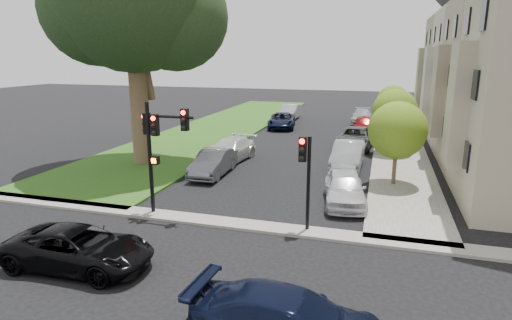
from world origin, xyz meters
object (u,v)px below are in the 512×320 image
(small_tree_b, at_px, (395,111))
(car_cross_near, at_px, (79,248))
(car_parked_9, at_px, (290,112))
(car_parked_0, at_px, (345,188))
(car_parked_8, at_px, (282,121))
(car_parked_1, at_px, (348,155))
(car_parked_2, at_px, (356,138))
(small_tree_c, at_px, (393,101))
(car_parked_3, at_px, (364,124))
(traffic_signal_secondary, at_px, (305,166))
(car_parked_5, at_px, (213,163))
(car_parked_4, at_px, (362,116))
(traffic_signal_main, at_px, (157,139))
(small_tree_a, at_px, (397,130))
(car_parked_6, at_px, (229,150))

(small_tree_b, bearing_deg, car_cross_near, -116.55)
(car_parked_9, bearing_deg, car_cross_near, -90.16)
(small_tree_b, relative_size, car_parked_0, 1.01)
(car_cross_near, distance_m, car_parked_8, 28.06)
(car_parked_1, distance_m, car_parked_2, 6.13)
(small_tree_c, bearing_deg, car_parked_3, -149.18)
(small_tree_b, xyz_separation_m, car_parked_9, (-10.14, 13.79, -2.19))
(traffic_signal_secondary, bearing_deg, car_parked_5, 134.77)
(car_parked_4, height_order, car_parked_8, car_parked_8)
(traffic_signal_main, relative_size, car_parked_4, 1.01)
(car_cross_near, bearing_deg, traffic_signal_main, -4.35)
(car_cross_near, bearing_deg, car_parked_2, -20.91)
(car_parked_3, relative_size, car_parked_8, 0.85)
(small_tree_b, height_order, car_parked_1, small_tree_b)
(car_parked_4, bearing_deg, car_parked_5, -108.99)
(car_parked_5, bearing_deg, car_parked_1, 25.96)
(small_tree_a, height_order, car_parked_3, small_tree_a)
(small_tree_a, xyz_separation_m, car_parked_0, (-2.21, -3.53, -2.19))
(car_parked_0, xyz_separation_m, car_parked_6, (-7.82, 6.06, -0.03))
(small_tree_c, xyz_separation_m, car_parked_6, (-10.03, -14.34, -2.00))
(small_tree_a, height_order, traffic_signal_secondary, small_tree_a)
(car_parked_2, xyz_separation_m, car_parked_4, (-0.18, 11.92, -0.05))
(car_parked_5, xyz_separation_m, car_parked_9, (-0.34, 22.12, 0.05))
(car_parked_5, height_order, car_parked_9, car_parked_9)
(traffic_signal_secondary, distance_m, car_parked_3, 22.86)
(car_parked_2, xyz_separation_m, car_parked_8, (-7.18, 6.85, -0.04))
(traffic_signal_main, height_order, traffic_signal_secondary, traffic_signal_main)
(small_tree_c, height_order, car_cross_near, small_tree_c)
(car_parked_1, relative_size, car_parked_4, 1.02)
(car_parked_4, bearing_deg, car_parked_1, -90.64)
(small_tree_b, height_order, car_parked_2, small_tree_b)
(car_parked_1, bearing_deg, small_tree_b, 61.27)
(traffic_signal_secondary, distance_m, car_parked_1, 10.36)
(car_cross_near, relative_size, car_parked_3, 1.11)
(car_parked_9, bearing_deg, car_parked_1, -68.42)
(car_parked_1, bearing_deg, traffic_signal_main, -123.77)
(car_parked_3, distance_m, car_parked_8, 7.49)
(car_cross_near, xyz_separation_m, car_parked_5, (0.03, 11.34, 0.06))
(car_parked_0, bearing_deg, car_parked_2, 83.10)
(car_parked_1, bearing_deg, car_parked_6, -175.83)
(car_parked_4, distance_m, car_parked_9, 7.42)
(small_tree_c, bearing_deg, traffic_signal_secondary, -98.10)
(car_cross_near, bearing_deg, car_parked_3, -17.29)
(small_tree_b, xyz_separation_m, car_parked_2, (-2.54, 1.55, -2.23))
(car_parked_0, distance_m, car_parked_6, 9.89)
(small_tree_b, distance_m, car_cross_near, 22.11)
(traffic_signal_main, bearing_deg, car_parked_8, 90.25)
(small_tree_b, height_order, car_cross_near, small_tree_b)
(car_parked_0, height_order, car_parked_1, car_parked_1)
(car_cross_near, relative_size, car_parked_5, 1.09)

